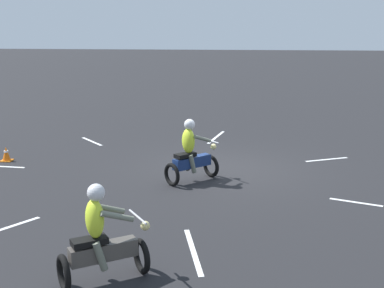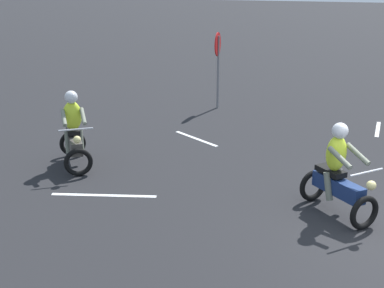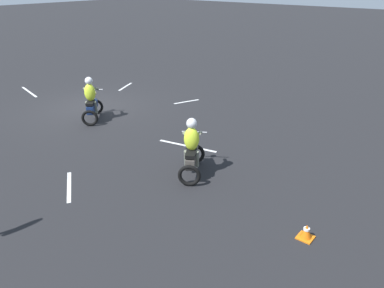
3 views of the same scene
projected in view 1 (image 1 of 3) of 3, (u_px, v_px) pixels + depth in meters
ground_plane at (225, 169)px, 15.09m from camera, size 120.00×120.00×0.00m
motorcycle_rider_foreground at (191, 155)px, 13.77m from camera, size 1.43×1.40×1.66m
motorcycle_rider_background at (101, 240)px, 8.45m from camera, size 1.50×1.26×1.66m
traffic_cone_near_left at (6, 154)px, 15.89m from camera, size 0.32×0.32×0.44m
lane_stripe_e at (1, 166)px, 15.34m from camera, size 1.48×0.22×0.01m
lane_stripe_ne at (6, 228)px, 10.81m from camera, size 0.98×1.36×0.01m
lane_stripe_n at (193, 251)px, 9.75m from camera, size 0.53×2.00×0.01m
lane_stripe_w at (356, 202)px, 12.34m from camera, size 1.15×0.54×0.01m
lane_stripe_sw at (327, 159)px, 16.10m from camera, size 1.35×0.67×0.01m
lane_stripe_s at (216, 137)px, 19.14m from camera, size 0.56×2.09×0.01m
lane_stripe_se at (92, 141)px, 18.48m from camera, size 1.05×1.22×0.01m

